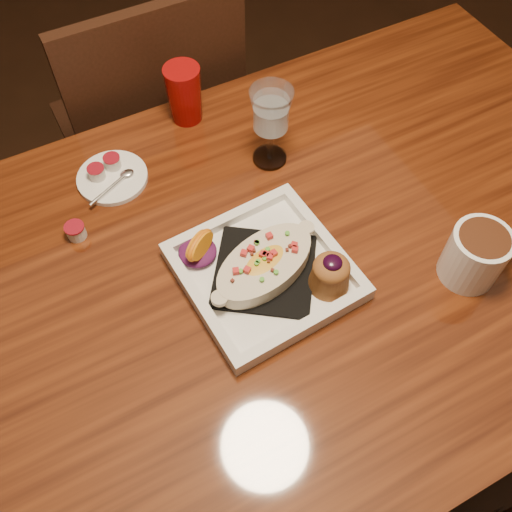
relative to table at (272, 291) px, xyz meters
name	(u,v)px	position (x,y,z in m)	size (l,w,h in m)	color
floor	(267,407)	(0.00, 0.00, -0.65)	(7.00, 7.00, 0.00)	black
table	(272,291)	(0.00, 0.00, 0.00)	(1.50, 0.90, 0.75)	maroon
chair_far	(155,132)	(0.00, 0.63, -0.15)	(0.42, 0.42, 0.93)	black
plate	(271,269)	(-0.02, -0.02, 0.12)	(0.27, 0.27, 0.08)	white
coffee_mug	(478,253)	(0.28, -0.17, 0.15)	(0.13, 0.10, 0.10)	white
goblet	(271,114)	(0.11, 0.21, 0.21)	(0.08, 0.08, 0.16)	silver
saucer	(110,176)	(-0.18, 0.31, 0.11)	(0.13, 0.13, 0.09)	white
creamer_loose	(76,231)	(-0.28, 0.21, 0.11)	(0.04, 0.04, 0.03)	silver
red_tumbler	(184,94)	(0.01, 0.39, 0.16)	(0.07, 0.07, 0.12)	#9D0B0B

